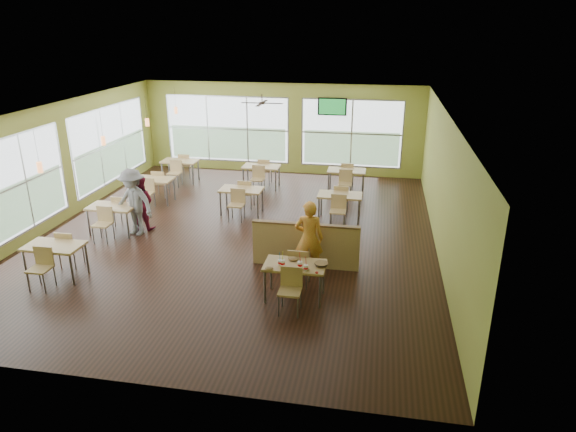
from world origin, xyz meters
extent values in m
plane|color=black|center=(0.00, 0.00, 0.00)|extent=(12.00, 12.00, 0.00)
plane|color=white|center=(0.00, 0.00, 3.20)|extent=(12.00, 12.00, 0.00)
cube|color=#9FAD46|center=(0.00, 6.00, 1.60)|extent=(10.00, 0.04, 3.20)
cube|color=#9FAD46|center=(0.00, -6.00, 1.60)|extent=(10.00, 0.04, 3.20)
cube|color=#9FAD46|center=(-5.00, 0.00, 1.60)|extent=(0.04, 12.00, 3.20)
cube|color=#9FAD46|center=(5.00, 0.00, 1.60)|extent=(0.04, 12.00, 3.20)
cube|color=white|center=(-4.98, -2.00, 1.53)|extent=(0.02, 4.50, 2.35)
cube|color=white|center=(-4.98, 3.00, 1.53)|extent=(0.02, 4.50, 2.35)
cube|color=white|center=(-2.00, 5.98, 1.53)|extent=(4.50, 0.02, 2.35)
cube|color=white|center=(2.50, 5.98, 1.53)|extent=(3.50, 0.02, 2.35)
cube|color=#B7BABC|center=(-4.97, 0.50, 0.35)|extent=(0.04, 9.40, 0.05)
cube|color=#B7BABC|center=(0.25, 5.97, 0.35)|extent=(8.00, 0.04, 0.05)
cube|color=tan|center=(2.00, -3.00, 0.73)|extent=(1.20, 0.70, 0.04)
cube|color=brown|center=(2.00, -3.00, 0.70)|extent=(1.22, 0.71, 0.01)
cylinder|color=slate|center=(1.46, -3.29, 0.35)|extent=(0.05, 0.05, 0.71)
cylinder|color=slate|center=(2.54, -3.29, 0.35)|extent=(0.05, 0.05, 0.71)
cylinder|color=slate|center=(1.46, -2.71, 0.35)|extent=(0.05, 0.05, 0.71)
cylinder|color=slate|center=(2.54, -2.71, 0.35)|extent=(0.05, 0.05, 0.71)
cube|color=tan|center=(2.00, -2.45, 0.45)|extent=(0.42, 0.42, 0.04)
cube|color=tan|center=(2.00, -2.26, 0.67)|extent=(0.42, 0.04, 0.40)
cube|color=tan|center=(2.00, -3.55, 0.45)|extent=(0.42, 0.42, 0.04)
cube|color=tan|center=(2.00, -3.74, 0.67)|extent=(0.42, 0.04, 0.40)
cube|color=tan|center=(2.00, -1.55, 0.50)|extent=(2.40, 0.12, 1.00)
cube|color=brown|center=(2.00, -1.55, 1.02)|extent=(2.40, 0.14, 0.04)
cube|color=tan|center=(-3.20, -3.00, 0.73)|extent=(1.20, 0.70, 0.04)
cube|color=brown|center=(-3.20, -3.00, 0.70)|extent=(1.22, 0.71, 0.01)
cylinder|color=slate|center=(-3.74, -3.29, 0.35)|extent=(0.05, 0.05, 0.71)
cylinder|color=slate|center=(-2.66, -3.29, 0.35)|extent=(0.05, 0.05, 0.71)
cylinder|color=slate|center=(-3.74, -2.71, 0.35)|extent=(0.05, 0.05, 0.71)
cylinder|color=slate|center=(-2.66, -2.71, 0.35)|extent=(0.05, 0.05, 0.71)
cube|color=tan|center=(-3.20, -2.45, 0.45)|extent=(0.42, 0.42, 0.04)
cube|color=tan|center=(-3.20, -2.26, 0.67)|extent=(0.42, 0.04, 0.40)
cube|color=tan|center=(-3.20, -3.55, 0.45)|extent=(0.42, 0.42, 0.04)
cube|color=tan|center=(-3.20, -3.74, 0.67)|extent=(0.42, 0.04, 0.40)
cube|color=tan|center=(-3.20, -0.50, 0.73)|extent=(1.20, 0.70, 0.04)
cube|color=brown|center=(-3.20, -0.50, 0.70)|extent=(1.22, 0.71, 0.01)
cylinder|color=slate|center=(-3.74, -0.79, 0.35)|extent=(0.05, 0.05, 0.71)
cylinder|color=slate|center=(-2.66, -0.79, 0.35)|extent=(0.05, 0.05, 0.71)
cylinder|color=slate|center=(-3.74, -0.21, 0.35)|extent=(0.05, 0.05, 0.71)
cylinder|color=slate|center=(-2.66, -0.21, 0.35)|extent=(0.05, 0.05, 0.71)
cube|color=tan|center=(-3.20, 0.05, 0.45)|extent=(0.42, 0.42, 0.04)
cube|color=tan|center=(-3.20, 0.24, 0.67)|extent=(0.42, 0.04, 0.40)
cube|color=tan|center=(-3.20, -1.05, 0.45)|extent=(0.42, 0.42, 0.04)
cube|color=tan|center=(-3.20, -1.24, 0.67)|extent=(0.42, 0.04, 0.40)
cube|color=tan|center=(-3.20, 2.00, 0.73)|extent=(1.20, 0.70, 0.04)
cube|color=brown|center=(-3.20, 2.00, 0.70)|extent=(1.22, 0.71, 0.01)
cylinder|color=slate|center=(-3.74, 1.71, 0.35)|extent=(0.05, 0.05, 0.71)
cylinder|color=slate|center=(-2.66, 1.71, 0.35)|extent=(0.05, 0.05, 0.71)
cylinder|color=slate|center=(-3.74, 2.29, 0.35)|extent=(0.05, 0.05, 0.71)
cylinder|color=slate|center=(-2.66, 2.29, 0.35)|extent=(0.05, 0.05, 0.71)
cube|color=tan|center=(-3.20, 2.55, 0.45)|extent=(0.42, 0.42, 0.04)
cube|color=tan|center=(-3.20, 2.74, 0.67)|extent=(0.42, 0.04, 0.40)
cube|color=tan|center=(-3.20, 1.45, 0.45)|extent=(0.42, 0.42, 0.04)
cube|color=tan|center=(-3.20, 1.26, 0.67)|extent=(0.42, 0.04, 0.40)
cube|color=tan|center=(-3.20, 4.20, 0.73)|extent=(1.20, 0.70, 0.04)
cube|color=brown|center=(-3.20, 4.20, 0.70)|extent=(1.22, 0.71, 0.01)
cylinder|color=slate|center=(-3.74, 3.91, 0.35)|extent=(0.05, 0.05, 0.71)
cylinder|color=slate|center=(-2.66, 3.91, 0.35)|extent=(0.05, 0.05, 0.71)
cylinder|color=slate|center=(-3.74, 4.49, 0.35)|extent=(0.05, 0.05, 0.71)
cylinder|color=slate|center=(-2.66, 4.49, 0.35)|extent=(0.05, 0.05, 0.71)
cube|color=tan|center=(-3.20, 4.75, 0.45)|extent=(0.42, 0.42, 0.04)
cube|color=tan|center=(-3.20, 4.94, 0.67)|extent=(0.42, 0.04, 0.40)
cube|color=tan|center=(-3.20, 3.65, 0.45)|extent=(0.42, 0.42, 0.04)
cube|color=tan|center=(-3.20, 3.46, 0.67)|extent=(0.42, 0.04, 0.40)
cube|color=tan|center=(-0.30, 1.50, 0.73)|extent=(1.20, 0.70, 0.04)
cube|color=brown|center=(-0.30, 1.50, 0.70)|extent=(1.22, 0.71, 0.01)
cylinder|color=slate|center=(-0.84, 1.21, 0.35)|extent=(0.05, 0.05, 0.71)
cylinder|color=slate|center=(0.24, 1.21, 0.35)|extent=(0.05, 0.05, 0.71)
cylinder|color=slate|center=(-0.84, 1.79, 0.35)|extent=(0.05, 0.05, 0.71)
cylinder|color=slate|center=(0.24, 1.79, 0.35)|extent=(0.05, 0.05, 0.71)
cube|color=tan|center=(-0.30, 2.05, 0.45)|extent=(0.42, 0.42, 0.04)
cube|color=tan|center=(-0.30, 2.24, 0.67)|extent=(0.42, 0.04, 0.40)
cube|color=tan|center=(-0.30, 0.95, 0.45)|extent=(0.42, 0.42, 0.04)
cube|color=tan|center=(-0.30, 0.76, 0.67)|extent=(0.42, 0.04, 0.40)
cube|color=tan|center=(-0.30, 4.00, 0.73)|extent=(1.20, 0.70, 0.04)
cube|color=brown|center=(-0.30, 4.00, 0.70)|extent=(1.22, 0.71, 0.01)
cylinder|color=slate|center=(-0.84, 3.71, 0.35)|extent=(0.05, 0.05, 0.71)
cylinder|color=slate|center=(0.24, 3.71, 0.35)|extent=(0.05, 0.05, 0.71)
cylinder|color=slate|center=(-0.84, 4.29, 0.35)|extent=(0.05, 0.05, 0.71)
cylinder|color=slate|center=(0.24, 4.29, 0.35)|extent=(0.05, 0.05, 0.71)
cube|color=tan|center=(-0.30, 4.55, 0.45)|extent=(0.42, 0.42, 0.04)
cube|color=tan|center=(-0.30, 4.74, 0.67)|extent=(0.42, 0.04, 0.40)
cube|color=tan|center=(-0.30, 3.45, 0.45)|extent=(0.42, 0.42, 0.04)
cube|color=tan|center=(-0.30, 3.26, 0.67)|extent=(0.42, 0.04, 0.40)
cube|color=tan|center=(2.50, 1.50, 0.73)|extent=(1.20, 0.70, 0.04)
cube|color=brown|center=(2.50, 1.50, 0.70)|extent=(1.22, 0.71, 0.01)
cylinder|color=slate|center=(1.96, 1.21, 0.35)|extent=(0.05, 0.05, 0.71)
cylinder|color=slate|center=(3.04, 1.21, 0.35)|extent=(0.05, 0.05, 0.71)
cylinder|color=slate|center=(1.96, 1.79, 0.35)|extent=(0.05, 0.05, 0.71)
cylinder|color=slate|center=(3.04, 1.79, 0.35)|extent=(0.05, 0.05, 0.71)
cube|color=tan|center=(2.50, 2.05, 0.45)|extent=(0.42, 0.42, 0.04)
cube|color=tan|center=(2.50, 2.24, 0.67)|extent=(0.42, 0.04, 0.40)
cube|color=tan|center=(2.50, 0.95, 0.45)|extent=(0.42, 0.42, 0.04)
cube|color=tan|center=(2.50, 0.76, 0.67)|extent=(0.42, 0.04, 0.40)
cube|color=tan|center=(2.50, 4.00, 0.73)|extent=(1.20, 0.70, 0.04)
cube|color=brown|center=(2.50, 4.00, 0.70)|extent=(1.22, 0.71, 0.01)
cylinder|color=slate|center=(1.96, 3.71, 0.35)|extent=(0.05, 0.05, 0.71)
cylinder|color=slate|center=(3.04, 3.71, 0.35)|extent=(0.05, 0.05, 0.71)
cylinder|color=slate|center=(1.96, 4.29, 0.35)|extent=(0.05, 0.05, 0.71)
cylinder|color=slate|center=(3.04, 4.29, 0.35)|extent=(0.05, 0.05, 0.71)
cube|color=tan|center=(2.50, 4.55, 0.45)|extent=(0.42, 0.42, 0.04)
cube|color=tan|center=(2.50, 4.74, 0.67)|extent=(0.42, 0.04, 0.40)
cube|color=tan|center=(2.50, 3.45, 0.45)|extent=(0.42, 0.42, 0.04)
cube|color=tan|center=(2.50, 3.26, 0.67)|extent=(0.42, 0.04, 0.40)
cylinder|color=#2D2119|center=(-3.20, -3.00, 2.85)|extent=(0.01, 0.01, 0.70)
cylinder|color=#D8793E|center=(-3.20, -3.00, 2.45)|extent=(0.11, 0.11, 0.22)
cylinder|color=#2D2119|center=(-3.20, -0.50, 2.85)|extent=(0.01, 0.01, 0.70)
cylinder|color=#D8793E|center=(-3.20, -0.50, 2.45)|extent=(0.11, 0.11, 0.22)
cylinder|color=#2D2119|center=(-3.20, 2.00, 2.85)|extent=(0.01, 0.01, 0.70)
cylinder|color=#D8793E|center=(-3.20, 2.00, 2.45)|extent=(0.11, 0.11, 0.22)
cylinder|color=#2D2119|center=(-3.20, 4.20, 2.85)|extent=(0.01, 0.01, 0.70)
cylinder|color=#D8793E|center=(-3.20, 4.20, 2.45)|extent=(0.11, 0.11, 0.22)
cylinder|color=#2D2119|center=(0.00, 3.00, 3.08)|extent=(0.03, 0.03, 0.24)
cylinder|color=#2D2119|center=(0.00, 3.00, 2.94)|extent=(0.16, 0.16, 0.06)
cube|color=#2D2119|center=(0.35, 3.00, 2.94)|extent=(0.55, 0.10, 0.01)
cube|color=#2D2119|center=(0.00, 3.35, 2.94)|extent=(0.10, 0.55, 0.01)
cube|color=#2D2119|center=(-0.35, 3.00, 2.94)|extent=(0.55, 0.10, 0.01)
cube|color=#2D2119|center=(0.00, 2.65, 2.94)|extent=(0.10, 0.55, 0.01)
cube|color=black|center=(1.80, 5.90, 2.45)|extent=(1.00, 0.06, 0.60)
cube|color=#1B8031|center=(1.80, 5.87, 2.45)|extent=(0.90, 0.01, 0.52)
imported|color=#CA4A16|center=(2.12, -1.91, 0.85)|extent=(0.65, 0.45, 1.69)
imported|color=maroon|center=(-2.61, -0.07, 0.73)|extent=(0.75, 0.61, 1.45)
imported|color=slate|center=(-2.61, -0.46, 0.88)|extent=(1.27, 0.92, 1.76)
cone|color=white|center=(1.72, -3.09, 0.80)|extent=(0.08, 0.08, 0.11)
cylinder|color=#C50107|center=(1.72, -3.09, 0.81)|extent=(0.08, 0.08, 0.03)
cylinder|color=white|center=(1.72, -3.09, 0.86)|extent=(0.08, 0.08, 0.01)
cylinder|color=#1A80DF|center=(1.72, -3.09, 0.96)|extent=(0.01, 0.05, 0.20)
cone|color=white|center=(1.78, -3.13, 0.81)|extent=(0.09, 0.09, 0.12)
cylinder|color=#C50107|center=(1.78, -3.13, 0.81)|extent=(0.09, 0.09, 0.04)
cylinder|color=white|center=(1.78, -3.13, 0.88)|extent=(0.10, 0.10, 0.01)
cylinder|color=#F0FA26|center=(1.78, -3.13, 0.99)|extent=(0.03, 0.06, 0.22)
cone|color=white|center=(2.12, -3.14, 0.81)|extent=(0.10, 0.10, 0.13)
cylinder|color=#C50107|center=(2.12, -3.14, 0.82)|extent=(0.09, 0.09, 0.04)
cylinder|color=white|center=(2.12, -3.14, 0.88)|extent=(0.10, 0.10, 0.01)
cylinder|color=red|center=(2.12, -3.14, 1.00)|extent=(0.03, 0.06, 0.23)
cone|color=white|center=(2.25, -3.25, 0.81)|extent=(0.09, 0.09, 0.12)
cylinder|color=#C50107|center=(2.25, -3.25, 0.81)|extent=(0.08, 0.08, 0.03)
cylinder|color=white|center=(2.25, -3.25, 0.88)|extent=(0.09, 0.09, 0.01)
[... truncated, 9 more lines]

